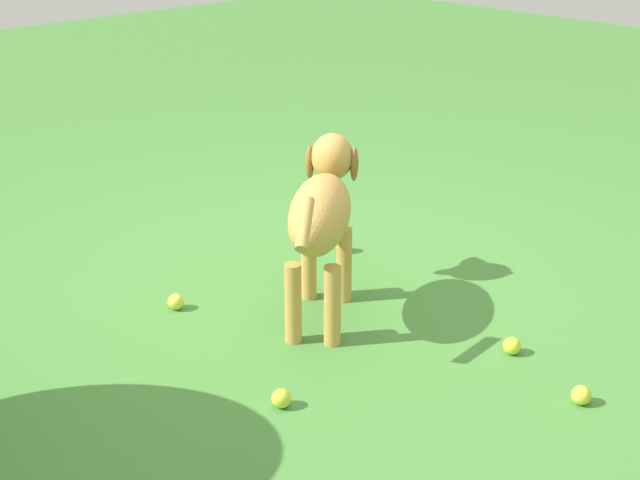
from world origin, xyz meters
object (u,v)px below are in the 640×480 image
at_px(tennis_ball_1, 176,302).
at_px(tennis_ball_0, 344,245).
at_px(tennis_ball_2, 581,395).
at_px(tennis_ball_4, 512,346).
at_px(dog, 322,211).
at_px(tennis_ball_3, 281,398).

bearing_deg(tennis_ball_1, tennis_ball_0, 87.01).
xyz_separation_m(tennis_ball_0, tennis_ball_2, (1.46, -0.35, 0.00)).
distance_m(tennis_ball_0, tennis_ball_4, 1.13).
xyz_separation_m(tennis_ball_0, tennis_ball_1, (-0.05, -0.91, 0.00)).
height_order(dog, tennis_ball_0, dog).
relative_size(dog, tennis_ball_4, 12.05).
distance_m(dog, tennis_ball_3, 0.81).
height_order(dog, tennis_ball_2, dog).
xyz_separation_m(tennis_ball_1, tennis_ball_2, (1.51, 0.56, 0.00)).
relative_size(tennis_ball_2, tennis_ball_3, 1.00).
bearing_deg(tennis_ball_2, dog, -171.63).
xyz_separation_m(dog, tennis_ball_0, (-0.38, 0.51, -0.40)).
bearing_deg(dog, tennis_ball_1, 94.78).
bearing_deg(tennis_ball_2, tennis_ball_1, -159.64).
bearing_deg(tennis_ball_0, tennis_ball_1, -92.99).
relative_size(tennis_ball_1, tennis_ball_4, 1.00).
height_order(tennis_ball_3, tennis_ball_4, same).
xyz_separation_m(tennis_ball_0, tennis_ball_4, (1.10, -0.23, 0.00)).
distance_m(tennis_ball_1, tennis_ball_2, 1.61).
bearing_deg(dog, tennis_ball_3, 177.02).
distance_m(tennis_ball_0, tennis_ball_1, 0.91).
bearing_deg(tennis_ball_2, tennis_ball_4, 162.32).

